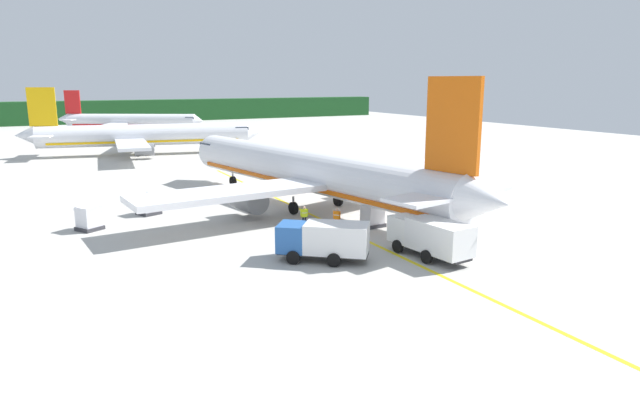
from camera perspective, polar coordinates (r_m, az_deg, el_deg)
ground at (r=69.92m, az=-29.52°, el=0.91°), size 240.00×320.00×0.20m
distant_treeline at (r=169.21m, az=-28.63°, el=7.78°), size 216.00×6.00×6.22m
airliner_foreground at (r=50.99m, az=-1.03°, el=2.88°), size 34.46×41.46×11.90m
airliner_mid_apron at (r=93.76m, az=-17.74°, el=6.32°), size 37.15×30.89×10.67m
airliner_far_taxiway at (r=133.92m, az=-18.97°, el=7.67°), size 30.34×25.72×9.55m
service_truck_fuel at (r=36.33m, az=0.34°, el=-4.04°), size 6.00×5.38×2.55m
service_truck_baggage at (r=37.75m, az=11.23°, el=-3.61°), size 2.92×6.39×2.63m
cargo_container_near at (r=45.23m, az=5.43°, el=-1.50°), size 1.75×1.75×2.05m
cargo_container_mid at (r=51.40m, az=-17.19°, el=-0.44°), size 2.20×2.20×1.88m
cargo_container_far at (r=47.58m, az=-22.66°, el=-1.73°), size 2.28×2.28×2.03m
crew_marshaller at (r=43.98m, az=1.73°, el=-1.76°), size 0.46×0.51×1.74m
crew_loader_left at (r=44.71m, az=-1.63°, el=-1.54°), size 0.61×0.34×1.74m
apron_guide_line at (r=47.33m, az=0.22°, el=-2.04°), size 0.30×60.00×0.01m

